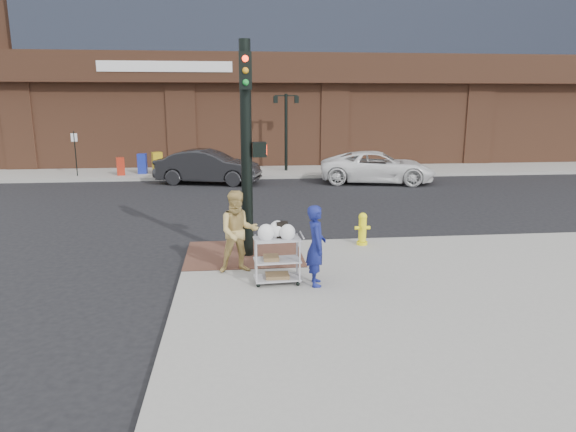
{
  "coord_description": "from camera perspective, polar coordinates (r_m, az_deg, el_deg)",
  "views": [
    {
      "loc": [
        -0.81,
        -11.18,
        3.82
      ],
      "look_at": [
        0.4,
        0.13,
        1.25
      ],
      "focal_mm": 32.0,
      "sensor_mm": 36.0,
      "label": 1
    }
  ],
  "objects": [
    {
      "name": "woman_blue",
      "position": [
        10.32,
        3.15,
        -3.29
      ],
      "size": [
        0.42,
        0.62,
        1.65
      ],
      "primitive_type": "imported",
      "rotation": [
        0.0,
        0.0,
        1.52
      ],
      "color": "navy",
      "rests_on": "sidewalk_near"
    },
    {
      "name": "utility_cart",
      "position": [
        10.44,
        -1.21,
        -4.45
      ],
      "size": [
        0.96,
        0.58,
        1.29
      ],
      "color": "#A9A8AD",
      "rests_on": "sidewalk_near"
    },
    {
      "name": "newsbox_red",
      "position": [
        27.04,
        -18.11,
        5.27
      ],
      "size": [
        0.45,
        0.42,
        0.89
      ],
      "primitive_type": "cube",
      "rotation": [
        0.0,
        0.0,
        0.26
      ],
      "color": "#A72513",
      "rests_on": "sidewalk_far"
    },
    {
      "name": "newsbox_blue",
      "position": [
        27.36,
        -15.88,
        5.62
      ],
      "size": [
        0.44,
        0.4,
        1.01
      ],
      "primitive_type": "cube",
      "rotation": [
        0.0,
        0.0,
        -0.04
      ],
      "color": "#17279A",
      "rests_on": "sidewalk_far"
    },
    {
      "name": "fire_hydrant",
      "position": [
        13.4,
        8.28,
        -1.37
      ],
      "size": [
        0.4,
        0.28,
        0.85
      ],
      "color": "#FFF215",
      "rests_on": "sidewalk_near"
    },
    {
      "name": "sidewalk_far",
      "position": [
        45.34,
        11.07,
        7.77
      ],
      "size": [
        65.0,
        36.0,
        0.15
      ],
      "primitive_type": "cube",
      "color": "gray",
      "rests_on": "ground"
    },
    {
      "name": "brick_curb_ramp",
      "position": [
        12.62,
        -4.9,
        -4.18
      ],
      "size": [
        2.8,
        2.4,
        0.01
      ],
      "primitive_type": "cube",
      "color": "#553128",
      "rests_on": "sidewalk_near"
    },
    {
      "name": "ground",
      "position": [
        11.84,
        -1.87,
        -6.09
      ],
      "size": [
        220.0,
        220.0,
        0.0
      ],
      "primitive_type": "plane",
      "color": "black",
      "rests_on": "ground"
    },
    {
      "name": "sedan_dark",
      "position": [
        24.26,
        -8.86,
        5.42
      ],
      "size": [
        5.07,
        2.81,
        1.58
      ],
      "primitive_type": "imported",
      "rotation": [
        0.0,
        0.0,
        1.32
      ],
      "color": "black",
      "rests_on": "ground"
    },
    {
      "name": "pedestrian_tan",
      "position": [
        11.12,
        -5.54,
        -1.76
      ],
      "size": [
        0.95,
        0.78,
        1.8
      ],
      "primitive_type": "imported",
      "rotation": [
        0.0,
        0.0,
        0.12
      ],
      "color": "tan",
      "rests_on": "sidewalk_near"
    },
    {
      "name": "lamp_post",
      "position": [
        27.35,
        -0.22,
        10.22
      ],
      "size": [
        1.32,
        0.22,
        4.0
      ],
      "color": "black",
      "rests_on": "sidewalk_far"
    },
    {
      "name": "newsbox_yellow",
      "position": [
        26.96,
        -14.31,
        5.72
      ],
      "size": [
        0.59,
        0.56,
        1.11
      ],
      "primitive_type": "cube",
      "rotation": [
        0.0,
        0.0,
        0.36
      ],
      "color": "gold",
      "rests_on": "sidewalk_far"
    },
    {
      "name": "traffic_signal_pole",
      "position": [
        11.99,
        -4.54,
        7.97
      ],
      "size": [
        0.61,
        0.51,
        5.0
      ],
      "color": "black",
      "rests_on": "sidewalk_near"
    },
    {
      "name": "minivan_white",
      "position": [
        24.62,
        9.91,
        5.37
      ],
      "size": [
        5.73,
        3.57,
        1.48
      ],
      "primitive_type": "imported",
      "rotation": [
        0.0,
        0.0,
        1.35
      ],
      "color": "white",
      "rests_on": "ground"
    },
    {
      "name": "parking_sign",
      "position": [
        27.4,
        -22.54,
        6.4
      ],
      "size": [
        0.05,
        0.05,
        2.2
      ],
      "primitive_type": "cylinder",
      "color": "black",
      "rests_on": "sidewalk_far"
    }
  ]
}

